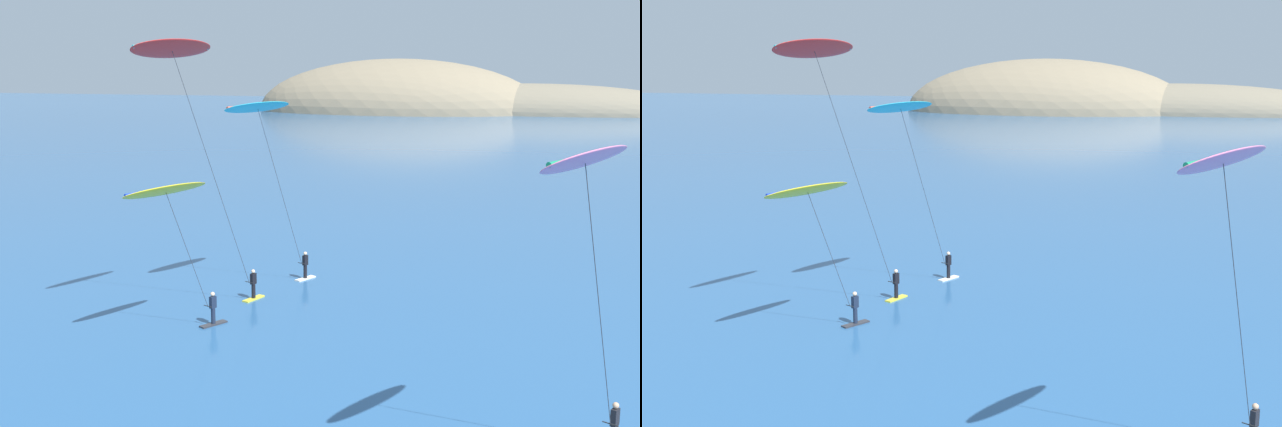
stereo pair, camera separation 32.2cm
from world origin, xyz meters
TOP-DOWN VIEW (x-y plane):
  - headland_island at (-31.29, 213.16)m, footprint 119.50×45.00m
  - kitesurfer_pink at (3.59, 18.74)m, footprint 3.57×6.45m
  - kitesurfer_cyan at (-13.00, 36.07)m, footprint 3.57×7.14m
  - kitesurfer_red at (-14.83, 29.91)m, footprint 3.80×8.55m
  - kitesurfer_yellow at (-14.34, 27.60)m, footprint 3.00×5.87m

SIDE VIEW (x-z plane):
  - headland_island at x=-31.29m, z-range -14.25..14.25m
  - kitesurfer_yellow at x=-14.34m, z-range 2.79..10.36m
  - kitesurfer_pink at x=3.59m, z-range 4.11..14.82m
  - kitesurfer_cyan at x=-13.00m, z-range 4.31..15.26m
  - kitesurfer_red at x=-14.83m, z-range 5.53..19.64m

